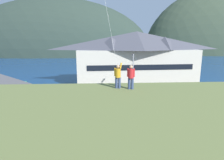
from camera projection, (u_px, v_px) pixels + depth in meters
name	position (u px, v px, depth m)	size (l,w,h in m)	color
ground_plane	(113.00, 124.00, 21.88)	(600.00, 600.00, 0.00)	#66604C
parking_lot_pad	(111.00, 109.00, 26.75)	(40.00, 20.00, 0.10)	slate
bay_water	(105.00, 63.00, 80.48)	(360.00, 84.00, 0.03)	navy
far_hill_west_ridge	(58.00, 54.00, 132.71)	(132.76, 65.31, 75.34)	#2D3D33
far_hill_east_peak	(218.00, 53.00, 142.54)	(113.92, 56.53, 95.27)	#3D4C38
harbor_lodge	(136.00, 56.00, 41.93)	(28.05, 11.09, 11.54)	beige
storage_shed_near_lot	(1.00, 91.00, 26.42)	(6.75, 6.00, 5.13)	#338475
wharf_dock	(112.00, 73.00, 53.59)	(3.20, 11.14, 0.70)	#70604C
moored_boat_wharfside	(101.00, 71.00, 55.22)	(2.44, 5.91, 2.16)	silver
moored_boat_outer_mooring	(124.00, 72.00, 53.33)	(2.11, 5.99, 2.16)	navy
parked_car_back_row_right	(206.00, 95.00, 29.61)	(4.25, 2.16, 1.82)	navy
parked_car_front_row_end	(61.00, 101.00, 27.00)	(4.28, 2.20, 1.82)	silver
parked_car_mid_row_center	(146.00, 96.00, 29.22)	(4.27, 2.18, 1.82)	black
parked_car_mid_row_near	(164.00, 111.00, 23.08)	(4.26, 2.17, 1.82)	#9EA3A8
parked_car_lone_by_shed	(52.00, 119.00, 20.75)	(4.23, 2.11, 1.82)	#9EA3A8
parking_light_pole	(133.00, 73.00, 31.52)	(0.24, 0.78, 7.26)	#ADADB2
person_kite_flyer	(118.00, 76.00, 13.61)	(0.61, 0.61, 1.86)	#384770
person_companion	(131.00, 76.00, 13.37)	(0.53, 0.40, 1.74)	#384770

